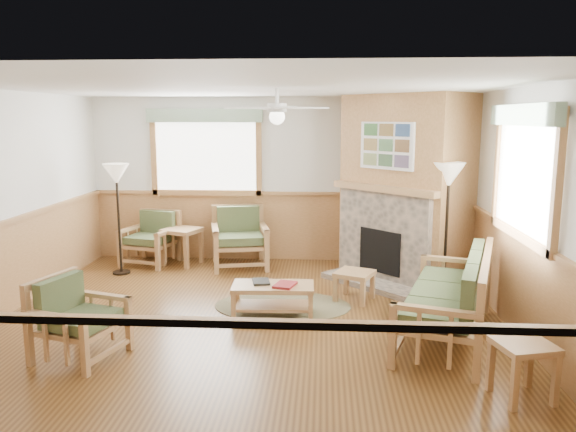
# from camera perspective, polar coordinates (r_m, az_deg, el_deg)

# --- Properties ---
(floor) EXTENTS (6.00, 6.00, 0.01)m
(floor) POSITION_cam_1_polar(r_m,az_deg,el_deg) (6.72, -3.86, -10.76)
(floor) COLOR brown
(floor) RESTS_ON ground
(ceiling) EXTENTS (6.00, 6.00, 0.01)m
(ceiling) POSITION_cam_1_polar(r_m,az_deg,el_deg) (6.29, -4.15, 12.94)
(ceiling) COLOR white
(ceiling) RESTS_ON floor
(wall_back) EXTENTS (6.00, 0.02, 2.70)m
(wall_back) POSITION_cam_1_polar(r_m,az_deg,el_deg) (9.32, -1.56, 3.71)
(wall_back) COLOR white
(wall_back) RESTS_ON floor
(wall_front) EXTENTS (6.00, 0.02, 2.70)m
(wall_front) POSITION_cam_1_polar(r_m,az_deg,el_deg) (3.49, -10.58, -7.31)
(wall_front) COLOR white
(wall_front) RESTS_ON floor
(wall_right) EXTENTS (0.02, 6.00, 2.70)m
(wall_right) POSITION_cam_1_polar(r_m,az_deg,el_deg) (6.67, 22.49, 0.39)
(wall_right) COLOR white
(wall_right) RESTS_ON floor
(wainscot) EXTENTS (6.00, 6.00, 1.10)m
(wainscot) POSITION_cam_1_polar(r_m,az_deg,el_deg) (6.54, -3.91, -6.22)
(wainscot) COLOR #A57443
(wainscot) RESTS_ON floor
(fireplace) EXTENTS (3.11, 3.11, 2.70)m
(fireplace) POSITION_cam_1_polar(r_m,az_deg,el_deg) (8.42, 11.88, 2.82)
(fireplace) COLOR #A57443
(fireplace) RESTS_ON floor
(window_back) EXTENTS (1.90, 0.16, 1.50)m
(window_back) POSITION_cam_1_polar(r_m,az_deg,el_deg) (9.39, -8.44, 10.86)
(window_back) COLOR white
(window_back) RESTS_ON wall_back
(window_right) EXTENTS (0.16, 1.90, 1.50)m
(window_right) POSITION_cam_1_polar(r_m,az_deg,el_deg) (6.39, 23.44, 10.59)
(window_right) COLOR white
(window_right) RESTS_ON wall_right
(ceiling_fan) EXTENTS (1.59, 1.59, 0.36)m
(ceiling_fan) POSITION_cam_1_polar(r_m,az_deg,el_deg) (6.55, -1.12, 12.50)
(ceiling_fan) COLOR white
(ceiling_fan) RESTS_ON ceiling
(sofa) EXTENTS (2.21, 1.43, 0.94)m
(sofa) POSITION_cam_1_polar(r_m,az_deg,el_deg) (6.36, 15.79, -7.80)
(sofa) COLOR #A77C4E
(sofa) RESTS_ON floor
(armchair_back_left) EXTENTS (0.93, 0.93, 0.85)m
(armchair_back_left) POSITION_cam_1_polar(r_m,az_deg,el_deg) (9.42, -13.83, -2.21)
(armchair_back_left) COLOR #A77C4E
(armchair_back_left) RESTS_ON floor
(armchair_back_right) EXTENTS (1.02, 1.02, 0.95)m
(armchair_back_right) POSITION_cam_1_polar(r_m,az_deg,el_deg) (9.00, -4.93, -2.20)
(armchair_back_right) COLOR #A77C4E
(armchair_back_right) RESTS_ON floor
(armchair_left) EXTENTS (0.91, 0.91, 0.82)m
(armchair_left) POSITION_cam_1_polar(r_m,az_deg,el_deg) (6.02, -20.40, -9.74)
(armchair_left) COLOR #A77C4E
(armchair_left) RESTS_ON floor
(coffee_table) EXTENTS (0.99, 0.52, 0.39)m
(coffee_table) POSITION_cam_1_polar(r_m,az_deg,el_deg) (6.85, -1.54, -8.54)
(coffee_table) COLOR #A77C4E
(coffee_table) RESTS_ON floor
(end_table_chairs) EXTENTS (0.68, 0.67, 0.60)m
(end_table_chairs) POSITION_cam_1_polar(r_m,az_deg,el_deg) (9.30, -10.68, -3.05)
(end_table_chairs) COLOR #A77C4E
(end_table_chairs) RESTS_ON floor
(end_table_sofa) EXTENTS (0.55, 0.53, 0.50)m
(end_table_sofa) POSITION_cam_1_polar(r_m,az_deg,el_deg) (5.33, 22.72, -14.28)
(end_table_sofa) COLOR #A77C4E
(end_table_sofa) RESTS_ON floor
(footstool) EXTENTS (0.59, 0.59, 0.39)m
(footstool) POSITION_cam_1_polar(r_m,az_deg,el_deg) (7.45, 6.75, -7.06)
(footstool) COLOR #A77C4E
(footstool) RESTS_ON floor
(braided_rug) EXTENTS (2.08, 2.08, 0.01)m
(braided_rug) POSITION_cam_1_polar(r_m,az_deg,el_deg) (7.23, -0.54, -9.11)
(braided_rug) COLOR brown
(braided_rug) RESTS_ON floor
(floor_lamp_left) EXTENTS (0.45, 0.45, 1.70)m
(floor_lamp_left) POSITION_cam_1_polar(r_m,az_deg,el_deg) (8.88, -16.83, -0.30)
(floor_lamp_left) COLOR black
(floor_lamp_left) RESTS_ON floor
(floor_lamp_right) EXTENTS (0.47, 0.47, 1.80)m
(floor_lamp_right) POSITION_cam_1_polar(r_m,az_deg,el_deg) (7.73, 15.78, -1.35)
(floor_lamp_right) COLOR black
(floor_lamp_right) RESTS_ON floor
(book_red) EXTENTS (0.29, 0.35, 0.03)m
(book_red) POSITION_cam_1_polar(r_m,az_deg,el_deg) (6.72, -0.31, -6.89)
(book_red) COLOR maroon
(book_red) RESTS_ON coffee_table
(book_dark) EXTENTS (0.25, 0.30, 0.03)m
(book_dark) POSITION_cam_1_polar(r_m,az_deg,el_deg) (6.87, -2.75, -6.58)
(book_dark) COLOR black
(book_dark) RESTS_ON coffee_table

